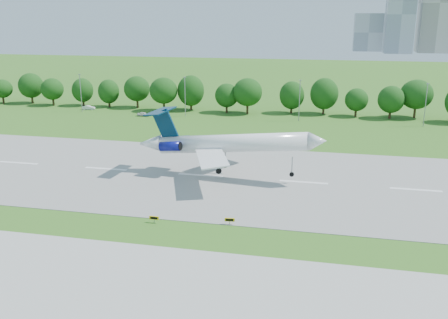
{
  "coord_description": "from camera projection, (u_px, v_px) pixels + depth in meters",
  "views": [
    {
      "loc": [
        24.22,
        -64.86,
        30.19
      ],
      "look_at": [
        6.21,
        18.0,
        5.64
      ],
      "focal_mm": 40.0,
      "sensor_mm": 36.0,
      "label": 1
    }
  ],
  "objects": [
    {
      "name": "ground",
      "position": [
        158.0,
        226.0,
        74.22
      ],
      "size": [
        600.0,
        600.0,
        0.0
      ],
      "primitive_type": "plane",
      "color": "#34691B",
      "rests_on": "ground"
    },
    {
      "name": "runway",
      "position": [
        201.0,
        175.0,
        97.67
      ],
      "size": [
        400.0,
        45.0,
        0.08
      ],
      "primitive_type": "cube",
      "color": "gray",
      "rests_on": "ground"
    },
    {
      "name": "taxiway",
      "position": [
        105.0,
        288.0,
        57.31
      ],
      "size": [
        400.0,
        23.0,
        0.08
      ],
      "primitive_type": "cube",
      "color": "#ADADA8",
      "rests_on": "ground"
    },
    {
      "name": "tree_line",
      "position": [
        254.0,
        94.0,
        158.85
      ],
      "size": [
        288.4,
        8.4,
        10.4
      ],
      "color": "#382314",
      "rests_on": "ground"
    },
    {
      "name": "light_poles",
      "position": [
        241.0,
        98.0,
        149.93
      ],
      "size": [
        175.9,
        0.25,
        12.19
      ],
      "color": "gray",
      "rests_on": "ground"
    },
    {
      "name": "skyline",
      "position": [
        431.0,
        15.0,
        411.95
      ],
      "size": [
        127.0,
        52.0,
        80.0
      ],
      "color": "#B2B2B7",
      "rests_on": "ground"
    },
    {
      "name": "airliner",
      "position": [
        223.0,
        143.0,
        95.04
      ],
      "size": [
        37.31,
        26.93,
        11.6
      ],
      "rotation": [
        0.0,
        -0.1,
        -0.09
      ],
      "color": "white",
      "rests_on": "ground"
    },
    {
      "name": "taxi_sign_centre",
      "position": [
        154.0,
        218.0,
        75.22
      ],
      "size": [
        1.51,
        0.22,
        1.06
      ],
      "rotation": [
        0.0,
        0.0,
        -0.02
      ],
      "color": "gray",
      "rests_on": "ground"
    },
    {
      "name": "taxi_sign_right",
      "position": [
        230.0,
        220.0,
        74.51
      ],
      "size": [
        1.53,
        0.33,
        1.07
      ],
      "rotation": [
        0.0,
        0.0,
        0.1
      ],
      "color": "gray",
      "rests_on": "ground"
    },
    {
      "name": "service_vehicle_a",
      "position": [
        89.0,
        108.0,
        165.74
      ],
      "size": [
        4.41,
        2.38,
        1.38
      ],
      "primitive_type": "imported",
      "rotation": [
        0.0,
        0.0,
        1.8
      ],
      "color": "silver",
      "rests_on": "ground"
    },
    {
      "name": "service_vehicle_b",
      "position": [
        143.0,
        114.0,
        155.03
      ],
      "size": [
        3.8,
        1.53,
        1.29
      ],
      "primitive_type": "imported",
      "rotation": [
        0.0,
        0.0,
        1.57
      ],
      "color": "silver",
      "rests_on": "ground"
    }
  ]
}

